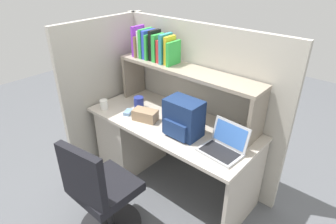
{
  "coord_description": "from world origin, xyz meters",
  "views": [
    {
      "loc": [
        1.45,
        -1.71,
        2.04
      ],
      "look_at": [
        0.0,
        -0.05,
        0.85
      ],
      "focal_mm": 30.57,
      "sensor_mm": 36.0,
      "label": 1
    }
  ],
  "objects_px": {
    "laptop": "(224,146)",
    "snack_canister": "(139,103)",
    "backpack": "(183,118)",
    "tissue_box": "(145,115)",
    "office_chair": "(102,197)",
    "computer_mouse": "(128,112)",
    "paper_cup": "(104,105)"
  },
  "relations": [
    {
      "from": "backpack",
      "to": "tissue_box",
      "type": "xyz_separation_m",
      "value": [
        -0.41,
        -0.04,
        -0.1
      ]
    },
    {
      "from": "laptop",
      "to": "snack_canister",
      "type": "height_order",
      "value": "laptop"
    },
    {
      "from": "backpack",
      "to": "snack_canister",
      "type": "relative_size",
      "value": 2.71
    },
    {
      "from": "backpack",
      "to": "tissue_box",
      "type": "distance_m",
      "value": 0.42
    },
    {
      "from": "computer_mouse",
      "to": "tissue_box",
      "type": "height_order",
      "value": "tissue_box"
    },
    {
      "from": "office_chair",
      "to": "snack_canister",
      "type": "bearing_deg",
      "value": -71.78
    },
    {
      "from": "office_chair",
      "to": "tissue_box",
      "type": "bearing_deg",
      "value": -83.14
    },
    {
      "from": "backpack",
      "to": "computer_mouse",
      "type": "xyz_separation_m",
      "value": [
        -0.61,
        -0.06,
        -0.14
      ]
    },
    {
      "from": "backpack",
      "to": "snack_canister",
      "type": "distance_m",
      "value": 0.64
    },
    {
      "from": "laptop",
      "to": "tissue_box",
      "type": "xyz_separation_m",
      "value": [
        -0.79,
        -0.05,
        -0.0
      ]
    },
    {
      "from": "paper_cup",
      "to": "tissue_box",
      "type": "bearing_deg",
      "value": 14.17
    },
    {
      "from": "laptop",
      "to": "paper_cup",
      "type": "relative_size",
      "value": 3.37
    },
    {
      "from": "laptop",
      "to": "office_chair",
      "type": "bearing_deg",
      "value": -130.07
    },
    {
      "from": "laptop",
      "to": "computer_mouse",
      "type": "xyz_separation_m",
      "value": [
        -1.0,
        -0.08,
        -0.03
      ]
    },
    {
      "from": "paper_cup",
      "to": "office_chair",
      "type": "bearing_deg",
      "value": -41.68
    },
    {
      "from": "office_chair",
      "to": "backpack",
      "type": "bearing_deg",
      "value": -115.69
    },
    {
      "from": "computer_mouse",
      "to": "office_chair",
      "type": "distance_m",
      "value": 0.84
    },
    {
      "from": "laptop",
      "to": "backpack",
      "type": "distance_m",
      "value": 0.4
    },
    {
      "from": "snack_canister",
      "to": "backpack",
      "type": "bearing_deg",
      "value": -8.27
    },
    {
      "from": "office_chair",
      "to": "laptop",
      "type": "bearing_deg",
      "value": -138.06
    },
    {
      "from": "tissue_box",
      "to": "office_chair",
      "type": "distance_m",
      "value": 0.8
    },
    {
      "from": "paper_cup",
      "to": "snack_canister",
      "type": "height_order",
      "value": "snack_canister"
    },
    {
      "from": "backpack",
      "to": "tissue_box",
      "type": "relative_size",
      "value": 1.43
    },
    {
      "from": "tissue_box",
      "to": "snack_canister",
      "type": "distance_m",
      "value": 0.25
    },
    {
      "from": "tissue_box",
      "to": "backpack",
      "type": "bearing_deg",
      "value": -11.0
    },
    {
      "from": "backpack",
      "to": "snack_canister",
      "type": "height_order",
      "value": "backpack"
    },
    {
      "from": "computer_mouse",
      "to": "laptop",
      "type": "bearing_deg",
      "value": -21.01
    },
    {
      "from": "laptop",
      "to": "computer_mouse",
      "type": "distance_m",
      "value": 1.0
    },
    {
      "from": "paper_cup",
      "to": "backpack",
      "type": "bearing_deg",
      "value": 9.96
    },
    {
      "from": "backpack",
      "to": "tissue_box",
      "type": "height_order",
      "value": "backpack"
    },
    {
      "from": "laptop",
      "to": "paper_cup",
      "type": "xyz_separation_m",
      "value": [
        -1.25,
        -0.17,
        -0.0
      ]
    },
    {
      "from": "snack_canister",
      "to": "office_chair",
      "type": "xyz_separation_m",
      "value": [
        0.4,
        -0.8,
        -0.39
      ]
    }
  ]
}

